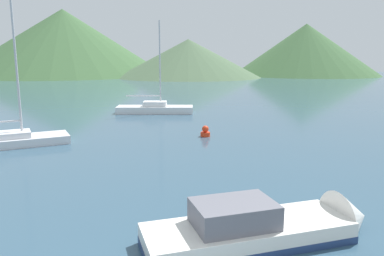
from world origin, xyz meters
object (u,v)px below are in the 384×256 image
(buoy_marker, at_px, (205,132))
(motorboat_near, at_px, (271,228))
(sailboat_inner, at_px, (155,108))
(sailboat_middle, at_px, (14,139))

(buoy_marker, bearing_deg, motorboat_near, -84.87)
(motorboat_near, relative_size, sailboat_inner, 0.85)
(sailboat_inner, height_order, buoy_marker, sailboat_inner)
(sailboat_inner, distance_m, sailboat_middle, 13.84)
(motorboat_near, xyz_separation_m, buoy_marker, (-1.19, 13.20, -0.07))
(sailboat_middle, bearing_deg, sailboat_inner, 35.14)
(sailboat_middle, bearing_deg, motorboat_near, -69.02)
(sailboat_inner, distance_m, buoy_marker, 10.60)
(motorboat_near, distance_m, sailboat_inner, 23.59)
(motorboat_near, xyz_separation_m, sailboat_middle, (-11.76, 10.87, 0.03))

